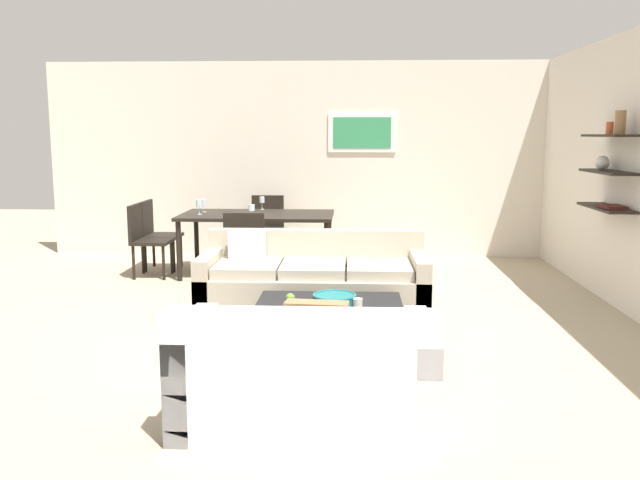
# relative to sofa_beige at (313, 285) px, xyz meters

# --- Properties ---
(ground_plane) EXTENTS (18.00, 18.00, 0.00)m
(ground_plane) POSITION_rel_sofa_beige_xyz_m (-0.00, -0.34, -0.29)
(ground_plane) COLOR tan
(back_wall_unit) EXTENTS (8.40, 0.09, 2.70)m
(back_wall_unit) POSITION_rel_sofa_beige_xyz_m (0.30, 3.19, 1.06)
(back_wall_unit) COLOR silver
(back_wall_unit) RESTS_ON ground
(right_wall_shelf_unit) EXTENTS (0.34, 8.20, 2.70)m
(right_wall_shelf_unit) POSITION_rel_sofa_beige_xyz_m (3.02, 0.27, 1.06)
(right_wall_shelf_unit) COLOR silver
(right_wall_shelf_unit) RESTS_ON ground
(sofa_beige) EXTENTS (2.12, 0.90, 0.78)m
(sofa_beige) POSITION_rel_sofa_beige_xyz_m (0.00, 0.00, 0.00)
(sofa_beige) COLOR #B2A893
(sofa_beige) RESTS_ON ground
(loveseat_white) EXTENTS (1.52, 0.90, 0.78)m
(loveseat_white) POSITION_rel_sofa_beige_xyz_m (0.10, -2.39, 0.00)
(loveseat_white) COLOR white
(loveseat_white) RESTS_ON ground
(coffee_table) EXTENTS (1.17, 0.96, 0.38)m
(coffee_table) POSITION_rel_sofa_beige_xyz_m (0.19, -1.09, -0.10)
(coffee_table) COLOR black
(coffee_table) RESTS_ON ground
(decorative_bowl) EXTENTS (0.35, 0.35, 0.08)m
(decorative_bowl) POSITION_rel_sofa_beige_xyz_m (0.23, -1.06, 0.13)
(decorative_bowl) COLOR #19666B
(decorative_bowl) RESTS_ON coffee_table
(candle_jar) EXTENTS (0.08, 0.08, 0.07)m
(candle_jar) POSITION_rel_sofa_beige_xyz_m (0.41, -1.15, 0.12)
(candle_jar) COLOR silver
(candle_jar) RESTS_ON coffee_table
(apple_on_coffee_table) EXTENTS (0.07, 0.07, 0.07)m
(apple_on_coffee_table) POSITION_rel_sofa_beige_xyz_m (-0.12, -1.00, 0.12)
(apple_on_coffee_table) COLOR #669E2D
(apple_on_coffee_table) RESTS_ON coffee_table
(dining_table) EXTENTS (1.85, 1.02, 0.75)m
(dining_table) POSITION_rel_sofa_beige_xyz_m (-0.79, 1.87, 0.39)
(dining_table) COLOR black
(dining_table) RESTS_ON ground
(dining_chair_foot) EXTENTS (0.44, 0.44, 0.88)m
(dining_chair_foot) POSITION_rel_sofa_beige_xyz_m (-0.79, 0.96, 0.21)
(dining_chair_foot) COLOR black
(dining_chair_foot) RESTS_ON ground
(dining_chair_left_far) EXTENTS (0.44, 0.44, 0.88)m
(dining_chair_left_far) POSITION_rel_sofa_beige_xyz_m (-2.13, 2.10, 0.21)
(dining_chair_left_far) COLOR black
(dining_chair_left_far) RESTS_ON ground
(dining_chair_left_near) EXTENTS (0.44, 0.44, 0.88)m
(dining_chair_left_near) POSITION_rel_sofa_beige_xyz_m (-2.13, 1.64, 0.21)
(dining_chair_left_near) COLOR black
(dining_chair_left_near) RESTS_ON ground
(dining_chair_head) EXTENTS (0.44, 0.44, 0.88)m
(dining_chair_head) POSITION_rel_sofa_beige_xyz_m (-0.79, 2.79, 0.21)
(dining_chair_head) COLOR black
(dining_chair_head) RESTS_ON ground
(wine_glass_left_far) EXTENTS (0.07, 0.07, 0.16)m
(wine_glass_left_far) POSITION_rel_sofa_beige_xyz_m (-1.48, 2.00, 0.57)
(wine_glass_left_far) COLOR silver
(wine_glass_left_far) RESTS_ON dining_table
(wine_glass_left_near) EXTENTS (0.07, 0.07, 0.18)m
(wine_glass_left_near) POSITION_rel_sofa_beige_xyz_m (-1.48, 1.75, 0.59)
(wine_glass_left_near) COLOR silver
(wine_glass_left_near) RESTS_ON dining_table
(wine_glass_head) EXTENTS (0.06, 0.06, 0.17)m
(wine_glass_head) POSITION_rel_sofa_beige_xyz_m (-0.79, 2.32, 0.58)
(wine_glass_head) COLOR silver
(wine_glass_head) RESTS_ON dining_table
(wine_glass_foot) EXTENTS (0.07, 0.07, 0.16)m
(wine_glass_foot) POSITION_rel_sofa_beige_xyz_m (-0.79, 1.42, 0.57)
(wine_glass_foot) COLOR silver
(wine_glass_foot) RESTS_ON dining_table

